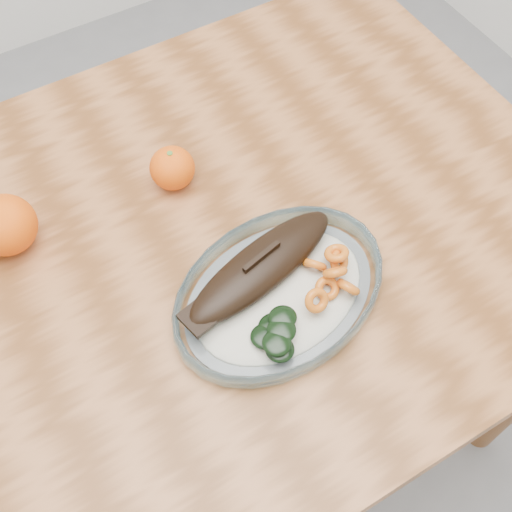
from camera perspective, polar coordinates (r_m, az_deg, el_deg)
name	(u,v)px	position (r m, az deg, el deg)	size (l,w,h in m)	color
ground	(206,426)	(1.56, -4.48, -14.85)	(3.00, 3.00, 0.00)	slate
dining_table	(177,292)	(0.96, -7.05, -3.16)	(1.20, 0.80, 0.75)	brown
plated_meal	(279,290)	(0.82, 2.04, -3.03)	(0.61, 0.61, 0.08)	white
orange_left	(5,225)	(0.91, -21.42, 2.58)	(0.08, 0.08, 0.08)	#E44004
orange_right	(172,168)	(0.93, -7.45, 7.76)	(0.06, 0.06, 0.06)	#E44004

